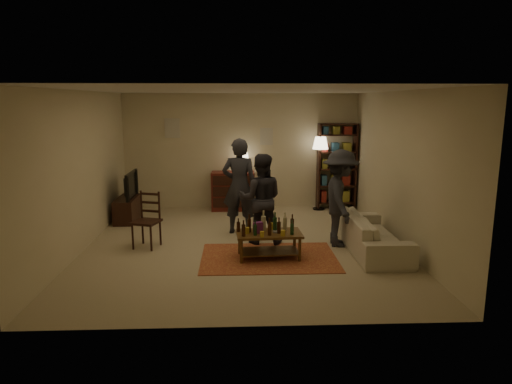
{
  "coord_description": "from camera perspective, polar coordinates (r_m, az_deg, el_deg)",
  "views": [
    {
      "loc": [
        -0.1,
        -7.79,
        2.52
      ],
      "look_at": [
        0.23,
        0.1,
        0.94
      ],
      "focal_mm": 32.0,
      "sensor_mm": 36.0,
      "label": 1
    }
  ],
  "objects": [
    {
      "name": "coffee_table",
      "position": [
        7.42,
        1.54,
        -5.4
      ],
      "size": [
        1.08,
        0.63,
        0.77
      ],
      "rotation": [
        0.0,
        0.0,
        0.06
      ],
      "color": "brown",
      "rests_on": "ground"
    },
    {
      "name": "person_right",
      "position": [
        8.11,
        0.6,
        -0.88
      ],
      "size": [
        0.84,
        0.68,
        1.62
      ],
      "primitive_type": "imported",
      "rotation": [
        0.0,
        0.0,
        3.05
      ],
      "color": "#27272E",
      "rests_on": "ground"
    },
    {
      "name": "person_by_sofa",
      "position": [
        8.11,
        10.48,
        -0.76
      ],
      "size": [
        0.7,
        1.14,
        1.71
      ],
      "primitive_type": "imported",
      "rotation": [
        0.0,
        0.0,
        1.51
      ],
      "color": "#2A2B32",
      "rests_on": "ground"
    },
    {
      "name": "rug",
      "position": [
        7.54,
        1.61,
        -8.19
      ],
      "size": [
        2.2,
        1.5,
        0.01
      ],
      "primitive_type": "cube",
      "color": "maroon",
      "rests_on": "ground"
    },
    {
      "name": "floor",
      "position": [
        8.19,
        -1.6,
        -6.64
      ],
      "size": [
        6.0,
        6.0,
        0.0
      ],
      "primitive_type": "plane",
      "color": "#C6B793",
      "rests_on": "ground"
    },
    {
      "name": "tv_stand",
      "position": [
        10.1,
        -15.78,
        -1.34
      ],
      "size": [
        0.4,
        1.0,
        1.06
      ],
      "color": "black",
      "rests_on": "ground"
    },
    {
      "name": "dresser",
      "position": [
        10.7,
        -2.86,
        0.27
      ],
      "size": [
        1.0,
        0.5,
        1.36
      ],
      "color": "maroon",
      "rests_on": "ground"
    },
    {
      "name": "floor_lamp",
      "position": [
        10.67,
        8.05,
        5.46
      ],
      "size": [
        0.36,
        0.36,
        1.71
      ],
      "color": "black",
      "rests_on": "ground"
    },
    {
      "name": "bookshelf",
      "position": [
        10.93,
        10.03,
        3.31
      ],
      "size": [
        0.9,
        0.34,
        2.02
      ],
      "color": "black",
      "rests_on": "ground"
    },
    {
      "name": "dining_chair",
      "position": [
        8.2,
        -13.39,
        -3.13
      ],
      "size": [
        0.54,
        0.54,
        0.99
      ],
      "rotation": [
        0.0,
        0.0,
        -0.3
      ],
      "color": "black",
      "rests_on": "ground"
    },
    {
      "name": "sofa",
      "position": [
        8.05,
        14.35,
        -5.05
      ],
      "size": [
        0.81,
        2.08,
        0.61
      ],
      "primitive_type": "imported",
      "rotation": [
        0.0,
        0.0,
        1.57
      ],
      "color": "beige",
      "rests_on": "ground"
    },
    {
      "name": "person_left",
      "position": [
        8.72,
        -2.08,
        0.72
      ],
      "size": [
        0.73,
        0.54,
        1.84
      ],
      "primitive_type": "imported",
      "rotation": [
        0.0,
        0.0,
        2.99
      ],
      "color": "#292A31",
      "rests_on": "ground"
    },
    {
      "name": "room_shell",
      "position": [
        10.81,
        -5.36,
        7.5
      ],
      "size": [
        6.0,
        6.0,
        6.0
      ],
      "color": "beige",
      "rests_on": "ground"
    }
  ]
}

